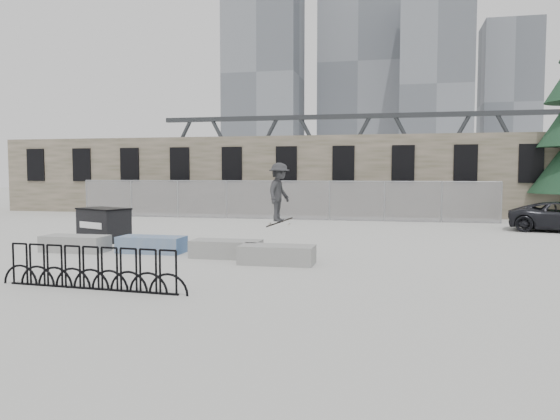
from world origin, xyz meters
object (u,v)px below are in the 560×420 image
Objects in this scene: dumpster at (104,225)px; planter_center_right at (226,248)px; planter_center_left at (152,244)px; bike_rack at (91,269)px; planter_offset at (277,254)px; planter_far_left at (75,243)px; skateboarder at (279,192)px.

planter_center_right is at bearing -1.84° from dumpster.
planter_center_left is 0.45× the size of bike_rack.
planter_center_left is at bearing 164.31° from planter_offset.
planter_far_left is 5.93m from bike_rack.
planter_center_left is 4.36m from planter_offset.
dumpster is 8.28m from bike_rack.
planter_far_left and planter_center_right have the same top height.
planter_offset is (1.67, -0.76, 0.00)m from planter_center_right.
skateboarder is (4.01, -0.04, 1.61)m from planter_center_left.
bike_rack is at bearing -107.10° from planter_center_right.
planter_center_left is 1.00× the size of planter_center_right.
planter_center_right is at bearing 115.31° from skateboarder.
skateboarder is (2.93, 5.07, 1.45)m from bike_rack.
planter_far_left is 0.45× the size of bike_rack.
planter_offset is (4.19, -1.18, 0.00)m from planter_center_left.
skateboarder reaches higher than bike_rack.
planter_offset is at bearing -159.47° from skateboarder.
dumpster is (-7.06, 3.35, 0.33)m from planter_offset.
skateboarder reaches higher than dumpster.
planter_offset is 1.98m from skateboarder.
planter_far_left and planter_offset have the same top height.
skateboarder reaches higher than planter_center_right.
skateboarder reaches higher than planter_center_left.
planter_far_left is at bearing -172.73° from planter_center_left.
skateboarder is at bearing -0.56° from planter_center_left.
skateboarder is (1.49, 0.37, 1.61)m from planter_center_right.
dumpster is 1.13× the size of skateboarder.
planter_far_left is 1.08× the size of skateboarder.
planter_center_left is 1.00× the size of planter_offset.
planter_far_left is 1.00× the size of planter_center_left.
planter_far_left is 2.43m from planter_center_left.
planter_offset is at bearing -7.52° from planter_far_left.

